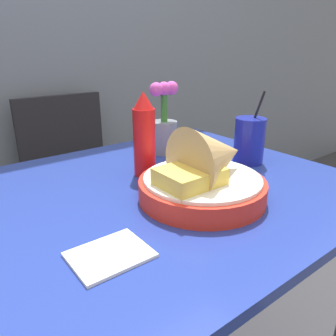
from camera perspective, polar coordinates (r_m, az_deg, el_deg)
dining_table at (r=0.87m, az=-3.38°, el=-10.41°), size 1.05×0.82×0.75m
chair_far_window at (r=1.60m, az=-16.25°, el=-1.20°), size 0.40×0.40×0.87m
food_basket at (r=0.76m, az=6.78°, el=-0.92°), size 0.29×0.29×0.18m
ketchup_bottle at (r=0.88m, az=-4.15°, el=5.61°), size 0.06×0.06×0.23m
drink_cup at (r=1.01m, az=13.94°, el=4.42°), size 0.09×0.09×0.22m
flower_vase at (r=1.07m, az=-0.67°, el=7.43°), size 0.10×0.08×0.23m
napkin at (r=0.58m, az=-10.10°, el=-14.66°), size 0.13×0.10×0.01m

